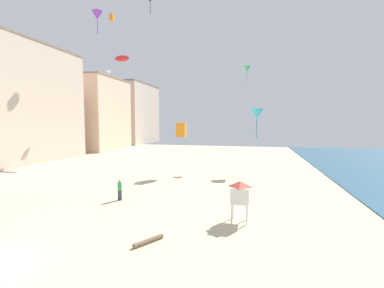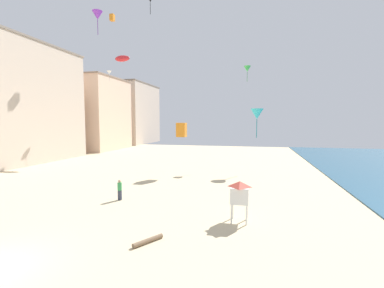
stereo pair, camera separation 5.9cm
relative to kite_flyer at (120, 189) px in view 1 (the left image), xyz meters
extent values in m
cube|color=#C6B29E|center=(-25.87, 14.69, 7.97)|extent=(11.14, 19.66, 17.78)
cube|color=slate|center=(-25.87, 14.69, 17.01)|extent=(11.36, 20.05, 0.30)
cube|color=beige|center=(-25.87, 35.03, 6.94)|extent=(12.58, 14.08, 15.72)
cube|color=#89715E|center=(-25.87, 35.03, 14.95)|extent=(12.83, 14.36, 0.30)
cube|color=#C6B29E|center=(-25.87, 53.95, 7.56)|extent=(11.90, 17.82, 16.95)
cube|color=slate|center=(-25.87, 53.95, 16.18)|extent=(12.14, 18.18, 0.30)
cube|color=#383D4C|center=(0.00, 0.00, -0.52)|extent=(0.28, 0.18, 0.80)
cylinder|color=#389951|center=(0.00, 0.00, 0.18)|extent=(0.34, 0.34, 0.60)
sphere|color=tan|center=(0.00, 0.00, 0.60)|extent=(0.24, 0.24, 0.24)
cylinder|color=white|center=(9.05, -2.89, -0.32)|extent=(0.10, 0.10, 1.20)
cylinder|color=white|center=(9.95, -2.89, -0.32)|extent=(0.10, 0.10, 1.20)
cylinder|color=white|center=(9.05, -1.99, -0.32)|extent=(0.10, 0.10, 1.20)
cylinder|color=white|center=(9.95, -1.99, -0.32)|extent=(0.10, 0.10, 1.20)
cube|color=white|center=(9.50, -2.44, 0.78)|extent=(1.10, 1.10, 1.00)
pyramid|color=#D14C3D|center=(9.50, -2.44, 1.46)|extent=(1.10, 1.10, 0.35)
cylinder|color=#7A6047|center=(5.12, -6.51, -0.80)|extent=(1.14, 1.62, 0.24)
cone|color=green|center=(9.04, 21.81, 13.06)|extent=(1.00, 1.00, 0.82)
cylinder|color=#277C35|center=(9.04, 21.81, 11.92)|extent=(0.05, 0.05, 1.45)
cone|color=white|center=(-13.92, 22.53, 13.62)|extent=(0.78, 0.78, 0.64)
cylinder|color=#A4A4A4|center=(-13.92, 22.53, 12.73)|extent=(0.04, 0.04, 1.13)
cube|color=orange|center=(-13.11, 22.52, 22.54)|extent=(0.67, 0.67, 1.06)
cone|color=purple|center=(-10.80, 14.59, 19.72)|extent=(1.38, 1.38, 1.13)
cylinder|color=#63278B|center=(-10.80, 14.59, 18.15)|extent=(0.08, 0.08, 2.00)
cube|color=orange|center=(2.03, 10.91, 4.36)|extent=(1.04, 1.04, 1.64)
cone|color=#2DB7CC|center=(10.52, 15.19, 6.27)|extent=(1.58, 1.58, 1.29)
cylinder|color=teal|center=(10.52, 15.19, 4.48)|extent=(0.09, 0.09, 2.29)
ellipsoid|color=red|center=(-11.11, 21.93, 15.66)|extent=(2.58, 0.72, 1.00)
cylinder|color=black|center=(-0.34, 7.71, 16.89)|extent=(0.05, 0.05, 1.21)
camera|label=1|loc=(10.31, -18.77, 5.26)|focal=24.87mm
camera|label=2|loc=(10.37, -18.76, 5.26)|focal=24.87mm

